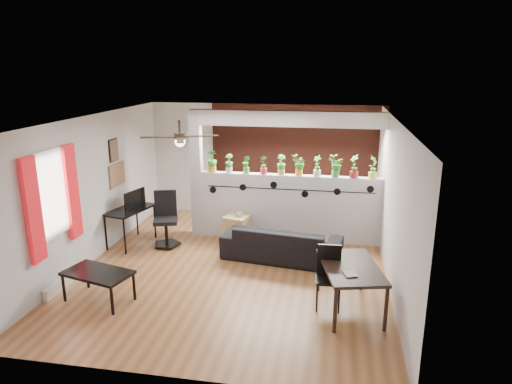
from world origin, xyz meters
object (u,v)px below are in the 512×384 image
(potted_plant_7, at_px, (336,166))
(cube_shelf, at_px, (237,230))
(potted_plant_5, at_px, (299,165))
(office_chair, at_px, (166,222))
(potted_plant_2, at_px, (246,164))
(computer_desk, at_px, (130,212))
(potted_plant_6, at_px, (317,165))
(coffee_table, at_px, (98,275))
(potted_plant_0, at_px, (212,161))
(potted_plant_1, at_px, (229,163))
(sofa, at_px, (282,243))
(ceiling_fan, at_px, (180,138))
(potted_plant_8, at_px, (354,166))
(potted_plant_9, at_px, (373,166))
(cup, at_px, (239,214))
(potted_plant_3, at_px, (264,164))
(potted_plant_4, at_px, (281,164))
(folding_chair, at_px, (329,271))
(dining_table, at_px, (351,271))

(potted_plant_7, distance_m, cube_shelf, 2.31)
(potted_plant_5, relative_size, office_chair, 0.38)
(potted_plant_2, relative_size, computer_desk, 0.33)
(potted_plant_2, relative_size, potted_plant_6, 0.89)
(potted_plant_2, bearing_deg, coffee_table, -119.28)
(potted_plant_0, distance_m, potted_plant_1, 0.35)
(potted_plant_0, bearing_deg, sofa, -32.21)
(ceiling_fan, relative_size, computer_desk, 1.07)
(potted_plant_8, bearing_deg, potted_plant_9, 0.00)
(cube_shelf, xyz_separation_m, cup, (0.05, 0.00, 0.33))
(potted_plant_3, xyz_separation_m, office_chair, (-1.81, -0.73, -1.08))
(potted_plant_0, height_order, coffee_table, potted_plant_0)
(office_chair, xyz_separation_m, coffee_table, (-0.22, -2.27, -0.05))
(potted_plant_7, xyz_separation_m, computer_desk, (-3.93, -0.78, -0.91))
(potted_plant_4, distance_m, cube_shelf, 1.57)
(potted_plant_6, height_order, cube_shelf, potted_plant_6)
(potted_plant_0, xyz_separation_m, potted_plant_3, (1.05, -0.00, -0.03))
(potted_plant_1, xyz_separation_m, office_chair, (-1.11, -0.73, -1.08))
(potted_plant_5, distance_m, potted_plant_7, 0.70)
(ceiling_fan, xyz_separation_m, potted_plant_9, (3.18, 1.80, -0.73))
(potted_plant_1, height_order, potted_plant_6, potted_plant_6)
(potted_plant_1, bearing_deg, potted_plant_6, 0.00)
(folding_chair, relative_size, coffee_table, 0.82)
(potted_plant_0, height_order, potted_plant_5, potted_plant_0)
(coffee_table, bearing_deg, potted_plant_2, 60.72)
(potted_plant_2, bearing_deg, potted_plant_9, -0.00)
(potted_plant_0, height_order, potted_plant_2, potted_plant_0)
(ceiling_fan, bearing_deg, potted_plant_2, 68.14)
(potted_plant_1, height_order, potted_plant_5, potted_plant_5)
(potted_plant_0, distance_m, office_chair, 1.53)
(potted_plant_2, bearing_deg, cup, -101.77)
(potted_plant_0, relative_size, computer_desk, 0.40)
(potted_plant_3, distance_m, potted_plant_6, 1.05)
(potted_plant_0, xyz_separation_m, folding_chair, (2.42, -2.52, -1.04))
(potted_plant_2, distance_m, cup, 1.01)
(computer_desk, distance_m, dining_table, 4.58)
(potted_plant_3, height_order, folding_chair, potted_plant_3)
(potted_plant_3, bearing_deg, potted_plant_5, 0.00)
(ceiling_fan, xyz_separation_m, potted_plant_5, (1.78, 1.80, -0.75))
(potted_plant_3, bearing_deg, computer_desk, -162.78)
(potted_plant_2, xyz_separation_m, potted_plant_8, (2.11, -0.00, 0.04))
(potted_plant_0, relative_size, cube_shelf, 0.79)
(potted_plant_4, xyz_separation_m, computer_desk, (-2.87, -0.78, -0.90))
(potted_plant_3, relative_size, potted_plant_4, 0.96)
(potted_plant_4, relative_size, cup, 3.32)
(computer_desk, bearing_deg, potted_plant_9, 9.59)
(potted_plant_2, bearing_deg, sofa, -49.00)
(potted_plant_3, distance_m, sofa, 1.67)
(ceiling_fan, relative_size, potted_plant_0, 2.70)
(potted_plant_6, distance_m, potted_plant_9, 1.05)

